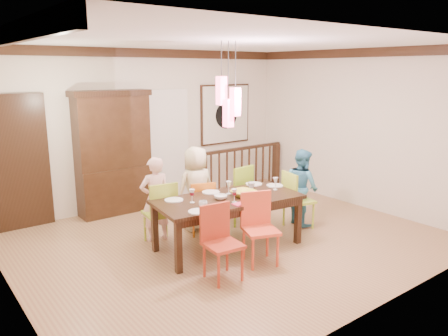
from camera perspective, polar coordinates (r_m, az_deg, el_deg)
floor at (r=6.73m, az=0.77°, el=-9.33°), size 6.00×6.00×0.00m
ceiling at (r=6.25m, az=0.85°, el=16.15°), size 6.00×6.00×0.00m
wall_back at (r=8.42m, az=-9.79°, el=5.20°), size 6.00×0.00×6.00m
wall_left at (r=5.10m, az=-26.80°, el=-0.88°), size 0.00×5.00×5.00m
wall_right at (r=8.49m, az=17.01°, el=4.90°), size 0.00×5.00×5.00m
crown_molding at (r=6.24m, az=0.85°, el=15.42°), size 6.00×5.00×0.16m
panel_door at (r=7.64m, az=-25.61°, el=0.32°), size 1.04×0.07×2.24m
white_doorway at (r=8.61m, az=-7.52°, el=2.75°), size 0.97×0.05×2.22m
painting at (r=9.33m, az=0.19°, el=7.04°), size 1.25×0.06×1.25m
pendant_cluster at (r=5.98m, az=0.57°, el=8.69°), size 0.27×0.21×1.14m
dining_table at (r=6.25m, az=0.54°, el=-4.61°), size 2.19×1.20×0.75m
chair_far_left at (r=6.51m, az=-8.44°, el=-5.17°), size 0.48×0.48×0.95m
chair_far_mid at (r=6.84m, az=-3.05°, el=-4.61°), size 0.50×0.50×0.86m
chair_far_right at (r=7.30m, az=1.41°, el=-2.84°), size 0.50×0.50×0.99m
chair_near_left at (r=5.35m, az=-0.13°, el=-9.22°), size 0.45×0.45×0.92m
chair_near_mid at (r=5.79m, az=4.84°, el=-7.39°), size 0.55×0.55×0.94m
chair_end_right at (r=7.17m, az=9.78°, el=-3.60°), size 0.50×0.50×0.93m
china_hutch at (r=7.94m, az=-14.26°, el=1.97°), size 1.38×0.46×2.18m
balustrade at (r=9.14m, az=2.35°, el=-0.08°), size 2.13×0.12×0.96m
person_far_left at (r=6.60m, az=-8.98°, el=-4.03°), size 0.50×0.36×1.28m
person_far_mid at (r=6.98m, az=-3.66°, el=-2.67°), size 0.67×0.44×1.35m
person_end_right at (r=7.34m, az=10.13°, el=-2.43°), size 0.58×0.69×1.27m
serving_bowl at (r=6.28m, az=2.57°, el=-3.33°), size 0.39×0.39×0.09m
small_bowl at (r=6.14m, az=-0.43°, el=-3.82°), size 0.20×0.20×0.06m
cup_left at (r=5.78m, az=-2.75°, el=-4.75°), size 0.13×0.13×0.09m
cup_right at (r=6.67m, az=3.59°, el=-2.30°), size 0.12×0.12×0.10m
plate_far_left at (r=6.12m, az=-6.57°, el=-4.17°), size 0.26×0.26×0.01m
plate_far_mid at (r=6.46m, az=-1.73°, el=-3.16°), size 0.26×0.26×0.01m
plate_far_right at (r=6.93m, az=3.92°, el=-2.09°), size 0.26×0.26×0.01m
plate_near_left at (r=5.61m, az=-3.39°, el=-5.69°), size 0.26×0.26×0.01m
plate_near_mid at (r=6.22m, az=4.48°, el=-3.84°), size 0.26×0.26×0.01m
plate_end_right at (r=6.87m, az=6.65°, el=-2.29°), size 0.26×0.26×0.01m
wine_glass_a at (r=5.97m, az=-4.19°, el=-3.66°), size 0.08×0.08×0.19m
wine_glass_b at (r=6.38m, az=0.62°, el=-2.56°), size 0.08×0.08×0.19m
wine_glass_c at (r=5.98m, az=1.36°, el=-3.63°), size 0.08×0.08×0.19m
wine_glass_d at (r=6.64m, az=6.74°, el=-2.05°), size 0.08×0.08×0.19m
napkin at (r=5.90m, az=2.05°, el=-4.73°), size 0.18×0.14×0.01m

